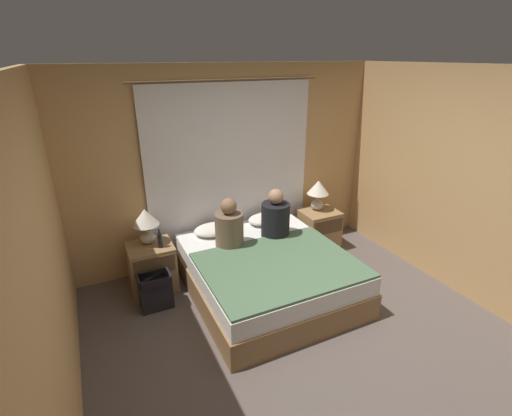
% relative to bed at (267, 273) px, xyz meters
% --- Properties ---
extents(ground_plane, '(16.00, 16.00, 0.00)m').
position_rel_bed_xyz_m(ground_plane, '(0.00, -1.06, -0.25)').
color(ground_plane, '#564C47').
extents(wall_back, '(4.16, 0.06, 2.50)m').
position_rel_bed_xyz_m(wall_back, '(0.00, 1.07, 1.00)').
color(wall_back, tan).
rests_on(wall_back, ground_plane).
extents(wall_left, '(0.06, 4.32, 2.50)m').
position_rel_bed_xyz_m(wall_left, '(-2.05, -1.06, 1.00)').
color(wall_left, tan).
rests_on(wall_left, ground_plane).
extents(wall_right, '(0.06, 4.32, 2.50)m').
position_rel_bed_xyz_m(wall_right, '(2.05, -1.06, 1.00)').
color(wall_right, tan).
rests_on(wall_right, ground_plane).
extents(curtain_panel, '(2.39, 0.03, 2.32)m').
position_rel_bed_xyz_m(curtain_panel, '(0.00, 1.01, 0.91)').
color(curtain_panel, white).
rests_on(curtain_panel, ground_plane).
extents(bed, '(1.67, 1.91, 0.51)m').
position_rel_bed_xyz_m(bed, '(0.00, 0.00, 0.00)').
color(bed, olive).
rests_on(bed, ground_plane).
extents(nightstand_left, '(0.51, 0.47, 0.56)m').
position_rel_bed_xyz_m(nightstand_left, '(-1.17, 0.67, 0.03)').
color(nightstand_left, '#937047').
rests_on(nightstand_left, ground_plane).
extents(nightstand_right, '(0.51, 0.47, 0.56)m').
position_rel_bed_xyz_m(nightstand_right, '(1.17, 0.67, 0.03)').
color(nightstand_right, '#937047').
rests_on(nightstand_right, ground_plane).
extents(lamp_left, '(0.30, 0.30, 0.43)m').
position_rel_bed_xyz_m(lamp_left, '(-1.17, 0.74, 0.59)').
color(lamp_left, '#B2A899').
rests_on(lamp_left, nightstand_left).
extents(lamp_right, '(0.30, 0.30, 0.43)m').
position_rel_bed_xyz_m(lamp_right, '(1.17, 0.74, 0.59)').
color(lamp_right, '#B2A899').
rests_on(lamp_right, nightstand_right).
extents(pillow_left, '(0.50, 0.35, 0.12)m').
position_rel_bed_xyz_m(pillow_left, '(-0.37, 0.74, 0.32)').
color(pillow_left, silver).
rests_on(pillow_left, bed).
extents(pillow_right, '(0.50, 0.35, 0.12)m').
position_rel_bed_xyz_m(pillow_right, '(0.37, 0.74, 0.32)').
color(pillow_right, silver).
rests_on(pillow_right, bed).
extents(blanket_on_bed, '(1.61, 1.26, 0.03)m').
position_rel_bed_xyz_m(blanket_on_bed, '(0.00, -0.30, 0.27)').
color(blanket_on_bed, '#4C6B4C').
rests_on(blanket_on_bed, bed).
extents(person_left_in_bed, '(0.33, 0.33, 0.59)m').
position_rel_bed_xyz_m(person_left_in_bed, '(-0.30, 0.37, 0.50)').
color(person_left_in_bed, brown).
rests_on(person_left_in_bed, bed).
extents(person_right_in_bed, '(0.35, 0.35, 0.61)m').
position_rel_bed_xyz_m(person_right_in_bed, '(0.30, 0.37, 0.50)').
color(person_right_in_bed, black).
rests_on(person_right_in_bed, bed).
extents(beer_bottle_on_left_stand, '(0.06, 0.06, 0.23)m').
position_rel_bed_xyz_m(beer_bottle_on_left_stand, '(-1.06, 0.58, 0.40)').
color(beer_bottle_on_left_stand, black).
rests_on(beer_bottle_on_left_stand, nightstand_left).
extents(backpack_on_floor, '(0.34, 0.23, 0.41)m').
position_rel_bed_xyz_m(backpack_on_floor, '(-1.22, 0.27, -0.02)').
color(backpack_on_floor, black).
rests_on(backpack_on_floor, ground_plane).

